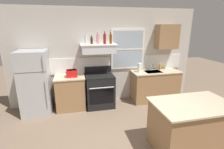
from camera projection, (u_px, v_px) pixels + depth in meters
name	position (u px, v px, depth m)	size (l,w,h in m)	color
ground_plane	(129.00, 147.00, 3.19)	(16.00, 16.00, 0.00)	#7A6651
back_wall	(107.00, 56.00, 4.91)	(5.40, 0.11, 2.70)	beige
refrigerator	(35.00, 83.00, 4.28)	(0.70, 0.72, 1.64)	#B7BABC
counter_left_of_stove	(71.00, 92.00, 4.62)	(0.79, 0.63, 0.91)	#9E754C
toaster	(72.00, 73.00, 4.44)	(0.30, 0.20, 0.19)	red
stove_range	(100.00, 90.00, 4.76)	(0.76, 0.69, 1.09)	black
range_hood_shelf	(98.00, 48.00, 4.52)	(0.96, 0.52, 0.24)	silver
bottle_clear_tall	(86.00, 39.00, 4.37)	(0.06, 0.06, 0.31)	silver
bottle_brown_stout	(92.00, 40.00, 4.45)	(0.06, 0.06, 0.22)	#381E0F
bottle_rose_pink	(98.00, 39.00, 4.48)	(0.07, 0.07, 0.30)	#C67F84
bottle_red_label_wine	(105.00, 39.00, 4.44)	(0.07, 0.07, 0.32)	maroon
bottle_amber_wine	(111.00, 39.00, 4.51)	(0.07, 0.07, 0.30)	brown
counter_right_with_sink	(155.00, 86.00, 5.16)	(1.43, 0.63, 0.91)	#9E754C
sink_faucet	(152.00, 65.00, 5.05)	(0.03, 0.17, 0.28)	silver
paper_towel_roll	(140.00, 68.00, 4.88)	(0.11, 0.11, 0.27)	white
dish_soap_bottle	(160.00, 67.00, 5.14)	(0.06, 0.06, 0.18)	orange
kitchen_island	(190.00, 126.00, 3.07)	(1.40, 0.90, 0.91)	#9E754C
upper_cabinet_right	(167.00, 37.00, 4.96)	(0.64, 0.32, 0.70)	#9E754C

